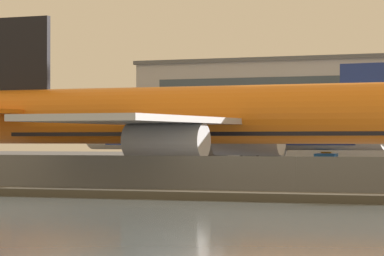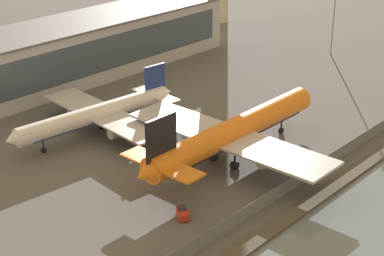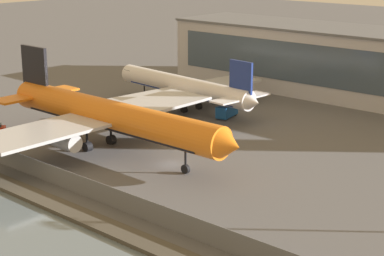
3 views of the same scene
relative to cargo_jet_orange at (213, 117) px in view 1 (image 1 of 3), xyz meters
The scene contains 6 objects.
ground_plane 13.00m from the cargo_jet_orange, ahead, with size 500.00×500.00×0.00m, color #565659.
shoreline_seawall 23.02m from the cargo_jet_orange, 58.52° to the right, with size 320.00×3.00×0.50m.
perimeter_fence 19.19m from the cargo_jet_orange, 51.31° to the right, with size 280.00×0.10×2.60m.
cargo_jet_orange is the anchor object (origin of this frame).
passenger_jet_white 28.20m from the cargo_jet_orange, 107.77° to the left, with size 38.77×33.47×11.31m.
ops_van 27.86m from the cargo_jet_orange, 87.44° to the left, with size 3.15×5.53×2.48m.
Camera 1 is at (22.07, -83.91, 3.59)m, focal length 105.00 mm.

